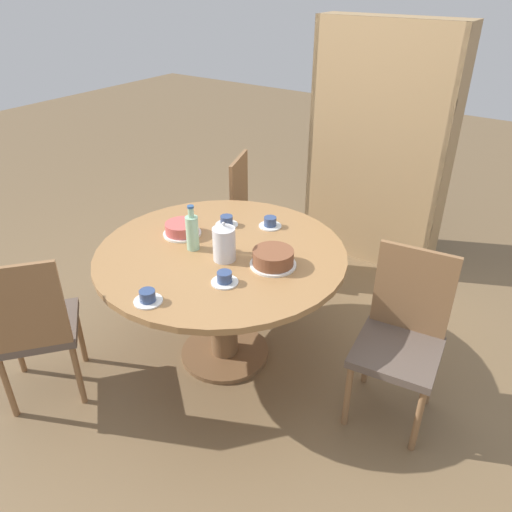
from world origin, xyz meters
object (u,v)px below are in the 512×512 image
Objects in this scene: bookshelf at (375,152)px; coffee_pot at (224,243)px; water_bottle at (192,232)px; cake_second at (182,229)px; cup_c at (225,279)px; cake_main at (273,258)px; cup_a at (148,297)px; chair_a at (402,335)px; chair_b at (256,215)px; cup_b at (270,223)px; chair_c at (34,326)px; cup_d at (227,222)px.

bookshelf is 8.20× the size of coffee_pot.
bookshelf is 6.97× the size of water_bottle.
cake_second is (-0.17, 0.09, -0.07)m from water_bottle.
cake_main is at bearing 69.01° from cup_c.
cake_second reaches higher than cup_a.
cake_second reaches higher than cup_c.
cup_c is (-0.80, -0.44, 0.29)m from chair_a.
bookshelf is (0.60, 0.76, 0.41)m from chair_b.
cup_c is (0.04, -1.96, -0.12)m from bookshelf.
cake_second is (-0.39, 0.09, -0.07)m from coffee_pot.
chair_a reaches higher than cup_b.
cake_second is 1.62× the size of cup_c.
cup_c is (0.16, -0.66, 0.00)m from cup_b.
cake_main reaches higher than cup_c.
cup_a is 1.00m from cup_b.
coffee_pot is (-0.11, -1.77, -0.04)m from bookshelf.
cake_second is (-0.64, -0.01, -0.01)m from cake_main.
chair_c is at bearing -108.90° from cake_second.
cup_b is at bearing 91.63° from coffee_pot.
chair_b is 0.78m from cup_d.
bookshelf reaches higher than cup_d.
chair_b reaches higher than cake_main.
cup_c is at bearing -76.44° from cup_b.
bookshelf reaches higher than chair_b.
chair_c is 1.32m from cake_main.
coffee_pot is 0.42m from cup_d.
cake_main is at bearing 0.76° from cake_second.
water_bottle is at bearing 79.72° from bookshelf.
chair_c is 2.71m from bookshelf.
cake_second is 0.29m from cup_d.
coffee_pot is 1.62× the size of cup_b.
coffee_pot is at bearing -159.47° from cake_main.
chair_b reaches higher than cake_second.
chair_a is 0.78m from cake_main.
chair_c is at bearing -157.95° from cup_a.
cup_a is at bearing -149.13° from chair_a.
cup_c is at bearing -27.12° from cake_second.
bookshelf is 2.31m from cup_a.
chair_a is 1.63m from chair_b.
water_bottle is 0.35m from cup_d.
water_bottle reaches higher than chair_a.
chair_c reaches higher than cup_d.
chair_c is (-0.19, -1.79, 0.00)m from chair_b.
cup_a is 0.39m from cup_c.
cup_a is (0.33, -0.61, -0.01)m from cake_second.
cake_main is at bearing 20.53° from coffee_pot.
bookshelf is 13.26× the size of cup_d.
cake_main is 1.79× the size of cup_b.
chair_b is 6.73× the size of cup_a.
bookshelf is 1.69m from cake_main.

